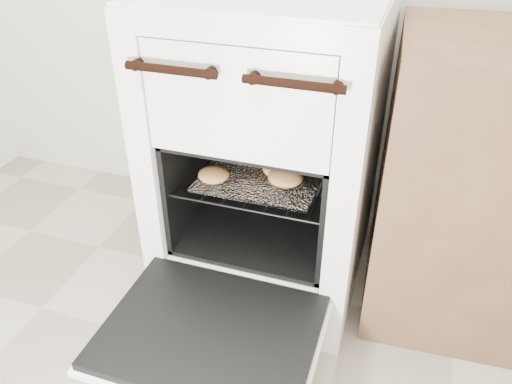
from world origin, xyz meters
TOP-DOWN VIEW (x-y plane):
  - stove at (0.01, 1.14)m, footprint 0.64×0.72m
  - oven_door at (0.01, 0.60)m, footprint 0.58×0.45m
  - oven_rack at (0.01, 1.07)m, footprint 0.47×0.45m
  - foil_sheet at (0.01, 1.05)m, footprint 0.36×0.32m
  - baked_rolls at (0.05, 1.08)m, footprint 0.34×0.28m

SIDE VIEW (x-z plane):
  - oven_door at x=0.01m, z-range 0.19..0.24m
  - oven_rack at x=0.01m, z-range 0.45..0.45m
  - foil_sheet at x=0.01m, z-range 0.45..0.46m
  - stove at x=0.01m, z-range -0.01..0.98m
  - baked_rolls at x=0.05m, z-range 0.46..0.51m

